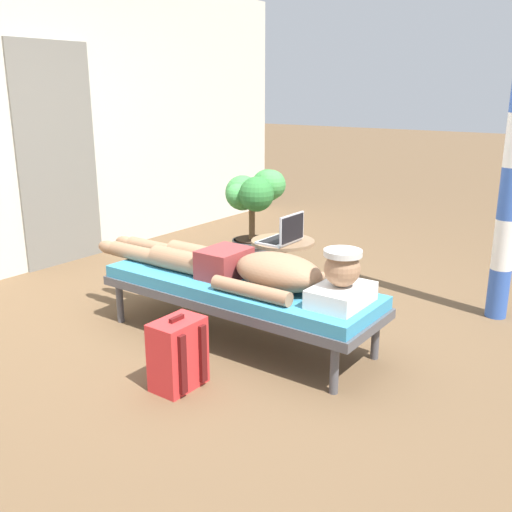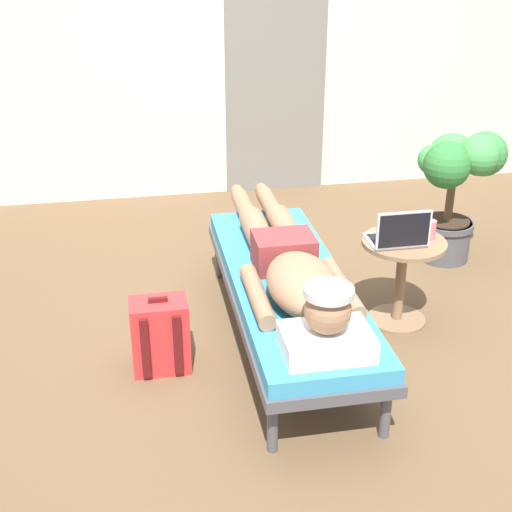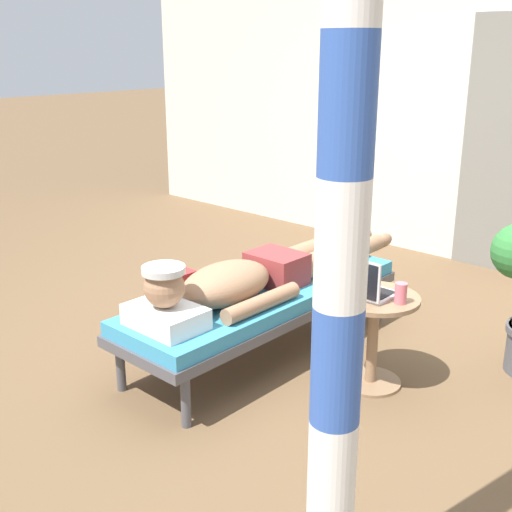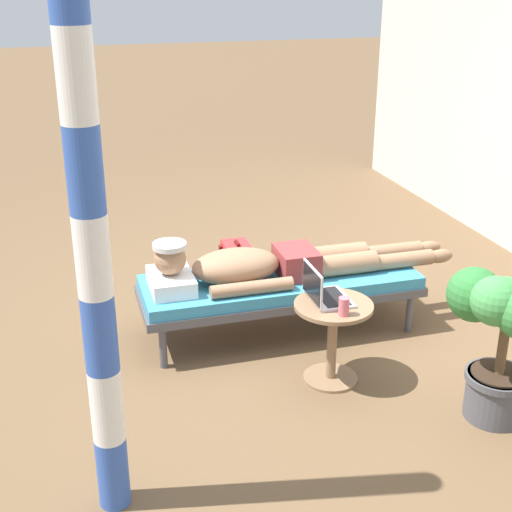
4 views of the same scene
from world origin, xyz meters
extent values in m
plane|color=brown|center=(0.00, 0.00, 0.00)|extent=(40.00, 40.00, 0.00)
cube|color=beige|center=(-0.10, 2.50, 1.35)|extent=(7.60, 0.20, 2.70)
cylinder|color=#4C4C51|center=(-0.37, 0.81, 0.14)|extent=(0.05, 0.05, 0.28)
cylinder|color=#4C4C51|center=(0.16, 0.81, 0.14)|extent=(0.05, 0.05, 0.28)
cylinder|color=#4C4C51|center=(-0.37, -0.93, 0.14)|extent=(0.05, 0.05, 0.28)
cylinder|color=#4C4C51|center=(0.16, -0.93, 0.14)|extent=(0.05, 0.05, 0.28)
cube|color=#4C4C51|center=(-0.10, -0.06, 0.31)|extent=(0.63, 1.94, 0.06)
cube|color=teal|center=(-0.10, -0.06, 0.38)|extent=(0.60, 1.90, 0.08)
cube|color=white|center=(-0.10, -0.82, 0.47)|extent=(0.40, 0.28, 0.11)
sphere|color=#997051|center=(-0.10, -0.82, 0.64)|extent=(0.21, 0.21, 0.21)
cylinder|color=silver|center=(-0.10, -0.82, 0.73)|extent=(0.22, 0.22, 0.03)
ellipsoid|color=#997051|center=(-0.10, -0.38, 0.54)|extent=(0.35, 0.60, 0.23)
cylinder|color=#997051|center=(-0.32, -0.33, 0.46)|extent=(0.09, 0.55, 0.09)
cylinder|color=#997051|center=(0.12, -0.33, 0.46)|extent=(0.09, 0.55, 0.09)
cube|color=maroon|center=(-0.10, 0.05, 0.52)|extent=(0.33, 0.26, 0.19)
cylinder|color=#997051|center=(-0.19, 0.39, 0.49)|extent=(0.15, 0.42, 0.15)
cylinder|color=#997051|center=(-0.19, 0.82, 0.47)|extent=(0.11, 0.44, 0.11)
ellipsoid|color=#997051|center=(-0.19, 1.11, 0.47)|extent=(0.09, 0.20, 0.10)
cylinder|color=#997051|center=(-0.02, 0.39, 0.49)|extent=(0.15, 0.42, 0.15)
cylinder|color=#997051|center=(-0.02, 0.82, 0.47)|extent=(0.11, 0.44, 0.11)
ellipsoid|color=#997051|center=(-0.02, 1.11, 0.47)|extent=(0.09, 0.20, 0.10)
cylinder|color=#8C6B4C|center=(0.59, 0.05, 0.01)|extent=(0.34, 0.34, 0.02)
cylinder|color=#8C6B4C|center=(0.59, 0.05, 0.26)|extent=(0.06, 0.06, 0.48)
cylinder|color=#8C6B4C|center=(0.59, 0.05, 0.51)|extent=(0.48, 0.48, 0.02)
cube|color=silver|center=(0.53, 0.05, 0.53)|extent=(0.31, 0.22, 0.02)
cube|color=black|center=(0.53, 0.06, 0.54)|extent=(0.27, 0.15, 0.00)
cube|color=silver|center=(0.53, -0.07, 0.64)|extent=(0.31, 0.01, 0.21)
cube|color=black|center=(0.53, -0.07, 0.64)|extent=(0.29, 0.00, 0.19)
cylinder|color=#D86672|center=(0.74, 0.05, 0.58)|extent=(0.06, 0.06, 0.11)
cube|color=red|center=(-0.81, -0.18, 0.20)|extent=(0.30, 0.20, 0.40)
cube|color=red|center=(-0.81, -0.06, 0.13)|extent=(0.23, 0.04, 0.18)
cube|color=#531212|center=(-0.90, -0.29, 0.20)|extent=(0.04, 0.02, 0.34)
cube|color=#531212|center=(-0.73, -0.29, 0.20)|extent=(0.04, 0.02, 0.34)
cube|color=#531212|center=(-0.81, -0.18, 0.41)|extent=(0.10, 0.02, 0.02)
cylinder|color=white|center=(1.34, -1.36, 0.55)|extent=(0.15, 0.15, 0.37)
cylinder|color=#3359B2|center=(1.34, -1.36, 0.92)|extent=(0.15, 0.15, 0.37)
cylinder|color=white|center=(1.34, -1.36, 1.29)|extent=(0.15, 0.15, 0.37)
cylinder|color=#3359B2|center=(1.34, -1.36, 1.65)|extent=(0.15, 0.15, 0.37)
camera|label=1|loc=(-2.95, -2.27, 1.63)|focal=40.71mm
camera|label=2|loc=(-0.90, -3.39, 2.19)|focal=49.84mm
camera|label=3|loc=(2.30, -2.76, 1.80)|focal=45.52mm
camera|label=4|loc=(4.16, -1.46, 2.41)|focal=50.09mm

